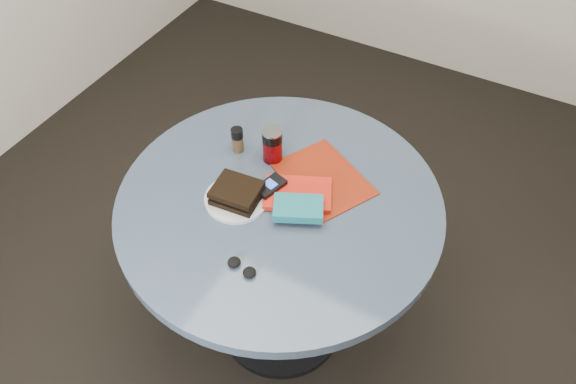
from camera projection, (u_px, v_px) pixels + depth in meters
The scene contains 11 objects.
ground at pixel (281, 322), 2.26m from camera, with size 4.00×4.00×0.00m, color black.
table at pixel (280, 233), 1.83m from camera, with size 1.00×1.00×0.75m.
plate at pixel (237, 199), 1.70m from camera, with size 0.20×0.20×0.01m, color silver.
sandwich at pixel (237, 193), 1.68m from camera, with size 0.15×0.13×0.05m.
soda_can at pixel (272, 145), 1.78m from camera, with size 0.07×0.07×0.12m.
pepper_grinder at pixel (238, 140), 1.82m from camera, with size 0.04×0.04×0.09m.
magazine at pixel (323, 179), 1.76m from camera, with size 0.29×0.22×0.01m, color maroon.
red_book at pixel (298, 194), 1.71m from camera, with size 0.20×0.14×0.02m, color red.
novel at pixel (298, 208), 1.64m from camera, with size 0.14×0.09×0.03m, color #17616F.
mp3_player at pixel (270, 186), 1.71m from camera, with size 0.08×0.11×0.02m.
headphones at pixel (242, 267), 1.53m from camera, with size 0.10×0.05×0.02m.
Camera 1 is at (0.56, -0.98, 2.03)m, focal length 35.00 mm.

